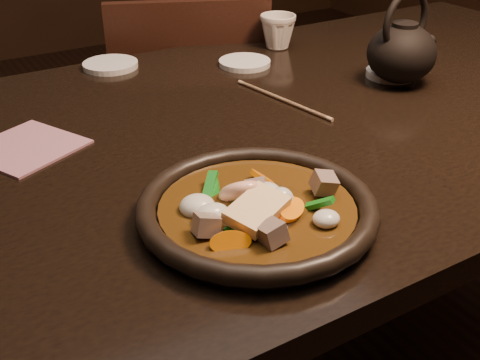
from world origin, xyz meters
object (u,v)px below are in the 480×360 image
table (320,143)px  teapot (402,50)px  chair (191,135)px  plate (257,209)px  tea_cup (278,30)px

table → teapot: 0.24m
table → chair: bearing=89.1°
plate → teapot: size_ratio=1.70×
tea_cup → table: bearing=-110.7°
table → plate: bearing=-140.0°
table → tea_cup: size_ratio=19.57×
table → teapot: bearing=2.6°
plate → tea_cup: bearing=53.5°
plate → teapot: teapot is taller
chair → tea_cup: bearing=138.5°
chair → tea_cup: chair is taller
plate → tea_cup: 0.72m
teapot → tea_cup: bearing=96.1°
table → chair: 0.60m
teapot → chair: bearing=102.0°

